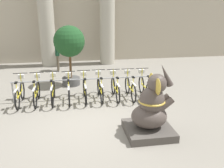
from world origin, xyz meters
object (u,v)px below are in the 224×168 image
at_px(bicycle_2, 53,91).
at_px(person_pedestrian, 57,52).
at_px(bicycle_6, 115,88).
at_px(potted_tree, 69,45).
at_px(bicycle_3, 69,91).
at_px(bicycle_7, 130,87).
at_px(elephant_statue, 151,111).
at_px(bicycle_1, 37,92).
at_px(bicycle_8, 145,86).
at_px(bicycle_0, 20,93).
at_px(bicycle_5, 100,88).
at_px(bicycle_4, 85,89).

relative_size(bicycle_2, person_pedestrian, 1.01).
distance_m(bicycle_6, potted_tree, 2.79).
xyz_separation_m(bicycle_3, potted_tree, (0.09, 1.93, 1.31)).
distance_m(bicycle_3, bicycle_7, 2.20).
height_order(bicycle_3, potted_tree, potted_tree).
distance_m(elephant_statue, person_pedestrian, 7.73).
xyz_separation_m(bicycle_1, person_pedestrian, (0.55, 4.51, 0.56)).
bearing_deg(potted_tree, bicycle_3, -92.67).
distance_m(bicycle_6, bicycle_8, 1.10).
bearing_deg(bicycle_0, bicycle_1, 1.98).
relative_size(bicycle_1, bicycle_7, 1.00).
height_order(bicycle_3, bicycle_5, same).
distance_m(bicycle_0, bicycle_2, 1.10).
height_order(bicycle_4, elephant_statue, elephant_statue).
xyz_separation_m(bicycle_7, elephant_statue, (-0.11, -2.73, 0.24)).
xyz_separation_m(bicycle_2, bicycle_5, (1.65, 0.01, 0.00)).
relative_size(bicycle_2, potted_tree, 0.65).
relative_size(person_pedestrian, potted_tree, 0.65).
distance_m(bicycle_3, elephant_statue, 3.43).
distance_m(bicycle_1, bicycle_2, 0.55).
bearing_deg(bicycle_6, potted_tree, 129.40).
distance_m(bicycle_6, elephant_statue, 2.79).
bearing_deg(person_pedestrian, bicycle_7, -58.76).
height_order(bicycle_4, bicycle_5, same).
xyz_separation_m(bicycle_1, bicycle_7, (3.30, -0.02, 0.00)).
distance_m(bicycle_5, bicycle_7, 1.10).
height_order(bicycle_1, bicycle_4, same).
xyz_separation_m(bicycle_3, person_pedestrian, (-0.55, 4.55, 0.56)).
distance_m(bicycle_1, bicycle_3, 1.10).
relative_size(bicycle_5, potted_tree, 0.65).
xyz_separation_m(bicycle_1, potted_tree, (1.19, 1.89, 1.31)).
bearing_deg(bicycle_5, bicycle_2, -179.70).
distance_m(bicycle_0, bicycle_4, 2.20).
relative_size(bicycle_4, person_pedestrian, 1.01).
distance_m(bicycle_2, potted_tree, 2.38).
relative_size(bicycle_2, bicycle_4, 1.00).
bearing_deg(bicycle_3, bicycle_6, 1.05).
relative_size(bicycle_1, bicycle_2, 1.00).
xyz_separation_m(bicycle_0, elephant_statue, (3.74, -2.73, 0.24)).
bearing_deg(bicycle_4, bicycle_3, -174.43).
distance_m(person_pedestrian, potted_tree, 2.80).
relative_size(bicycle_3, bicycle_6, 1.00).
distance_m(bicycle_3, bicycle_4, 0.55).
bearing_deg(bicycle_0, bicycle_8, -0.25).
bearing_deg(bicycle_6, bicycle_0, -179.87).
xyz_separation_m(bicycle_3, bicycle_4, (0.55, 0.05, 0.00)).
bearing_deg(bicycle_7, bicycle_2, 179.32).
relative_size(bicycle_0, elephant_statue, 0.86).
bearing_deg(elephant_statue, bicycle_0, 143.86).
bearing_deg(bicycle_6, elephant_statue, -80.83).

